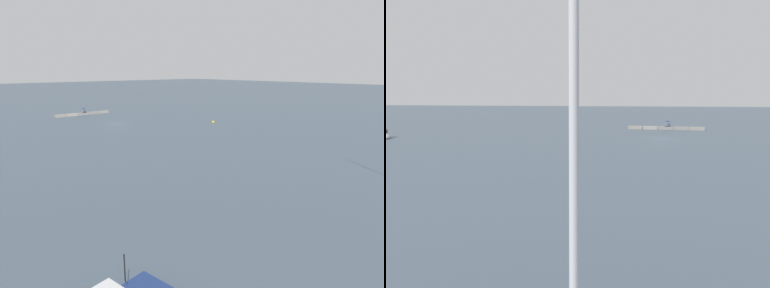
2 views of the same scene
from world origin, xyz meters
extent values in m
plane|color=#475666|center=(0.00, 0.00, 0.00)|extent=(500.00, 500.00, 0.00)
cube|color=gray|center=(-6.04, -18.35, 0.31)|extent=(2.93, 1.48, 0.63)
cube|color=gray|center=(-3.02, -18.35, 0.31)|extent=(2.93, 1.48, 0.63)
cube|color=gray|center=(0.00, -18.35, 0.31)|extent=(2.93, 1.48, 0.63)
cube|color=gray|center=(3.02, -18.35, 0.31)|extent=(2.93, 1.48, 0.63)
cube|color=gray|center=(6.04, -18.35, 0.31)|extent=(2.93, 1.48, 0.63)
cube|color=#1E2333|center=(-0.64, -17.95, 0.71)|extent=(0.37, 0.42, 0.16)
cube|color=navy|center=(-0.64, -18.23, 0.89)|extent=(0.40, 0.22, 0.52)
sphere|color=tan|center=(-0.64, -18.23, 1.24)|extent=(0.22, 0.22, 0.22)
cube|color=#1E2333|center=(-0.08, -18.03, 0.71)|extent=(0.37, 0.42, 0.16)
cube|color=gray|center=(-0.08, -18.31, 0.89)|extent=(0.40, 0.22, 0.52)
sphere|color=tan|center=(-0.08, -18.31, 1.24)|extent=(0.22, 0.22, 0.22)
cylinder|color=black|center=(-0.36, -18.34, 1.15)|extent=(0.02, 0.02, 1.05)
cone|color=navy|center=(-0.36, -18.34, 1.73)|extent=(1.23, 1.23, 0.22)
sphere|color=black|center=(-0.36, -18.34, 1.87)|extent=(0.05, 0.05, 0.05)
cylinder|color=silver|center=(-1.32, 60.21, 6.44)|extent=(0.14, 0.14, 10.91)
camera|label=1|loc=(36.61, 67.33, 12.17)|focal=30.65mm
camera|label=2|loc=(-2.70, 65.54, 6.28)|focal=38.40mm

